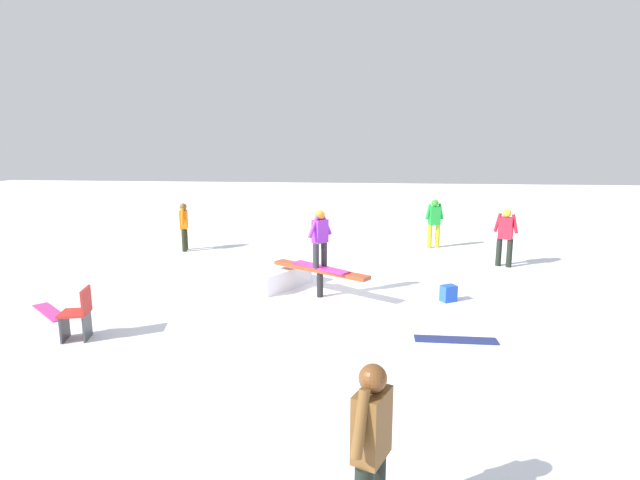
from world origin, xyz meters
TOP-DOWN VIEW (x-y plane):
  - ground_plane at (0.00, 0.00)m, footprint 60.00×60.00m
  - rail_feature at (0.00, 0.00)m, footprint 2.16×1.49m
  - snow_kicker_ramp at (-1.47, 0.91)m, footprint 2.32×2.22m
  - main_rider_on_rail at (0.00, 0.00)m, footprint 1.33×1.12m
  - bystander_red at (4.55, 3.14)m, footprint 0.60×0.35m
  - bystander_orange at (-4.56, 4.15)m, footprint 0.27×0.63m
  - bystander_green at (2.98, 5.37)m, footprint 0.60×0.30m
  - bystander_brown at (1.10, -6.48)m, footprint 0.35×0.66m
  - loose_snowboard_navy at (2.49, -2.14)m, footprint 1.35×0.28m
  - loose_snowboard_white at (0.62, 6.44)m, footprint 1.48×0.39m
  - loose_snowboard_magenta at (-5.10, -1.55)m, footprint 1.18×1.05m
  - folding_chair at (-3.75, -2.74)m, footprint 0.53×0.53m
  - backpack_on_snow at (2.67, -0.03)m, footprint 0.37×0.34m

SIDE VIEW (x-z plane):
  - ground_plane at x=0.00m, z-range 0.00..0.00m
  - loose_snowboard_navy at x=2.49m, z-range 0.00..0.02m
  - loose_snowboard_white at x=0.62m, z-range 0.00..0.02m
  - loose_snowboard_magenta at x=-5.10m, z-range 0.00..0.02m
  - backpack_on_snow at x=2.67m, z-range 0.00..0.34m
  - snow_kicker_ramp at x=-1.47m, z-range 0.00..0.45m
  - folding_chair at x=-3.75m, z-range -0.03..0.85m
  - rail_feature at x=0.00m, z-range 0.22..0.85m
  - bystander_orange at x=-4.56m, z-range 0.09..1.53m
  - bystander_green at x=2.98m, z-range 0.09..1.60m
  - bystander_brown at x=1.10m, z-range 0.09..1.62m
  - bystander_red at x=4.55m, z-range 0.10..1.63m
  - main_rider_on_rail at x=0.00m, z-range 0.60..1.83m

